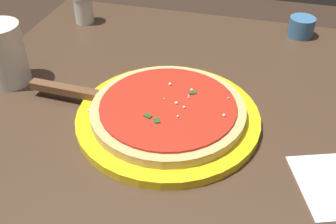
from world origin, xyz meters
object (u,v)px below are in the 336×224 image
serving_plate (168,118)px  pizza_server (84,96)px  cup_tall_drink (4,54)px  pizza (168,110)px  parmesan_shaker (83,7)px  cup_small_sauce (301,27)px

serving_plate → pizza_server: (0.15, -0.01, 0.01)m
pizza_server → cup_tall_drink: 0.18m
serving_plate → pizza: 0.02m
parmesan_shaker → pizza_server: bearing=114.3°
pizza → cup_small_sauce: bearing=-118.9°
serving_plate → cup_tall_drink: 0.33m
serving_plate → cup_small_sauce: 0.43m
serving_plate → parmesan_shaker: 0.43m
pizza → parmesan_shaker: parmesan_shaker is taller
serving_plate → pizza_server: bearing=-2.3°
cup_tall_drink → parmesan_shaker: size_ratio=1.58×
serving_plate → pizza: size_ratio=1.20×
serving_plate → pizza: (-0.00, -0.00, 0.02)m
serving_plate → cup_small_sauce: cup_small_sauce is taller
serving_plate → pizza_server: size_ratio=1.38×
parmesan_shaker → cup_small_sauce: bearing=-172.9°
parmesan_shaker → cup_tall_drink: bearing=84.1°
pizza → parmesan_shaker: (0.29, -0.32, 0.01)m
serving_plate → cup_small_sauce: (-0.21, -0.38, 0.01)m
pizza → pizza_server: size_ratio=1.15×
parmesan_shaker → pizza: bearing=132.8°
pizza → cup_tall_drink: size_ratio=2.18×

